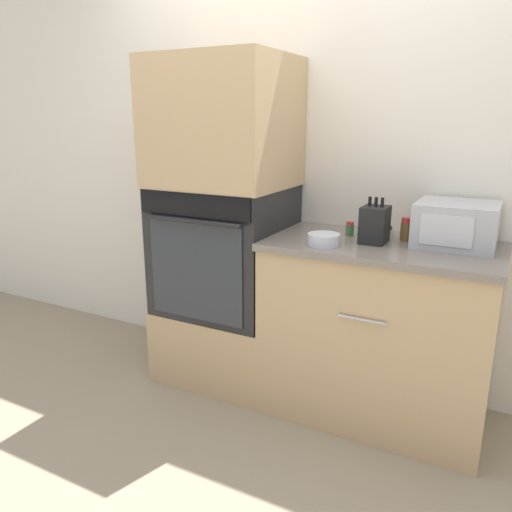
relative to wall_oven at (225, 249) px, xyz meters
name	(u,v)px	position (x,y,z in m)	size (l,w,h in m)	color
ground_plane	(255,412)	(0.36, -0.30, -0.78)	(12.00, 12.00, 0.00)	gray
wall_back	(307,164)	(0.36, 0.33, 0.47)	(8.00, 0.05, 2.50)	silver
oven_cabinet_base	(227,340)	(0.00, 0.00, -0.57)	(0.71, 0.60, 0.42)	tan
wall_oven	(225,249)	(0.00, 0.00, 0.00)	(0.69, 0.64, 0.72)	black
oven_cabinet_upper	(223,123)	(0.00, 0.00, 0.70)	(0.71, 0.60, 0.68)	tan
counter_unit	(377,331)	(0.90, 0.00, -0.32)	(1.11, 0.63, 0.92)	tan
microwave	(456,224)	(1.21, 0.12, 0.24)	(0.36, 0.35, 0.21)	#B2B5BA
knife_block	(375,224)	(0.85, -0.01, 0.23)	(0.12, 0.15, 0.22)	black
bowl	(324,239)	(0.66, -0.17, 0.17)	(0.16, 0.16, 0.05)	silver
condiment_jar_near	(405,229)	(0.98, 0.11, 0.20)	(0.05, 0.05, 0.12)	brown
condiment_jar_mid	(387,233)	(0.89, 0.10, 0.17)	(0.05, 0.05, 0.06)	silver
condiment_jar_far	(350,229)	(0.71, 0.08, 0.18)	(0.04, 0.04, 0.07)	#427047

